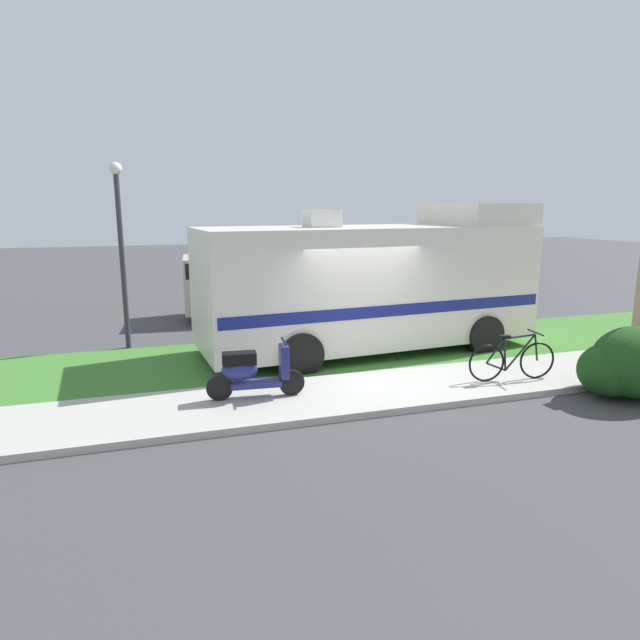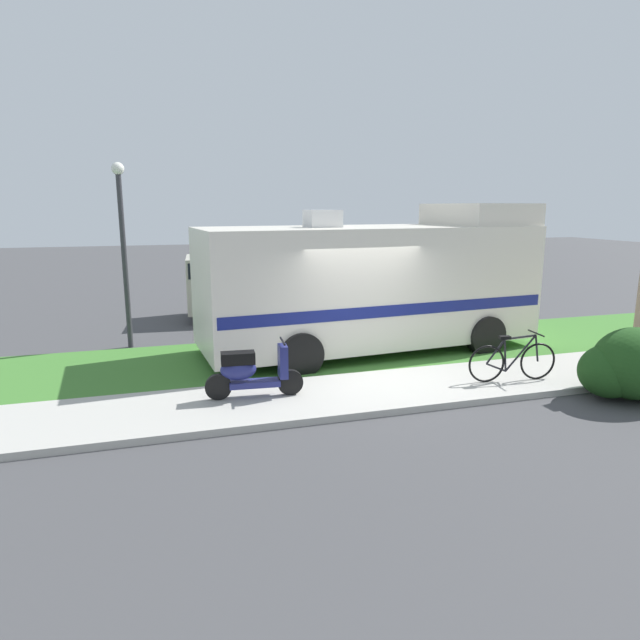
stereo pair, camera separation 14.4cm
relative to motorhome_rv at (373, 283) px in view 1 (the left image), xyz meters
name	(u,v)px [view 1 (the left image)]	position (x,y,z in m)	size (l,w,h in m)	color
ground_plane	(367,374)	(-0.76, -1.60, -1.59)	(80.00, 80.00, 0.00)	#424244
sidewalk	(393,390)	(-0.76, -2.80, -1.53)	(24.00, 2.00, 0.12)	#ADAAA3
grass_strip	(342,353)	(-0.76, -0.10, -1.55)	(24.00, 3.40, 0.08)	#3D752D
motorhome_rv	(373,283)	(0.00, 0.00, 0.00)	(7.72, 3.15, 3.36)	silver
scooter	(252,372)	(-3.27, -2.60, -1.02)	(1.66, 0.50, 0.97)	black
bicycle	(512,360)	(1.50, -3.11, -1.08)	(1.71, 0.52, 0.90)	black
pickup_truck_near	(259,285)	(-1.69, 4.74, -0.61)	(5.66, 2.54, 1.85)	#B7B29E
pickup_truck_far	(355,268)	(2.74, 8.20, -0.61)	(5.16, 2.31, 1.86)	silver
bush_by_porch	(632,366)	(3.05, -4.29, -1.01)	(1.75, 1.31, 1.24)	#1E4719
street_lamp_post	(121,238)	(-5.39, 2.00, 0.99)	(0.28, 0.28, 4.26)	#333338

